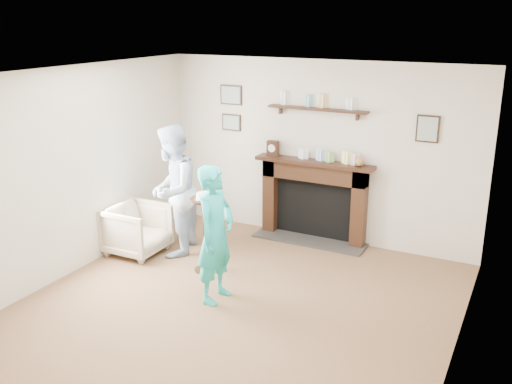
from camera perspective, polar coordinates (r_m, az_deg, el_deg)
ground at (r=6.24m, az=-2.66°, el=-12.03°), size 5.00×5.00×0.00m
room_shell at (r=6.22m, az=0.28°, el=4.01°), size 4.54×5.02×2.52m
armchair at (r=7.86m, az=-11.68°, el=-5.94°), size 0.74×0.72×0.67m
man at (r=7.79m, az=-8.07°, el=-5.97°), size 0.86×0.99×1.73m
woman at (r=6.54m, az=-3.93°, el=-10.56°), size 0.37×0.56×1.55m
pedestal_table at (r=6.97m, az=-5.19°, el=-2.82°), size 0.34×0.34×1.08m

